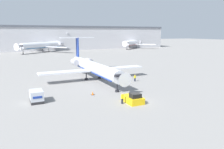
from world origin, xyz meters
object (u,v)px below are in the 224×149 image
airplane_main (94,67)px  luggage_cart (37,96)px  worker_by_wing (135,78)px  worker_near_tug (122,98)px  pushback_tug (133,99)px  airplane_parked_far_left (44,45)px  airplane_parked_far_right (133,43)px  traffic_cone_left (93,93)px

airplane_main → luggage_cart: size_ratio=9.83×
worker_by_wing → worker_near_tug: bearing=-127.7°
worker_near_tug → worker_by_wing: (10.45, 13.54, -0.11)m
pushback_tug → airplane_parked_far_left: (0.44, 104.58, 3.38)m
airplane_parked_far_right → worker_near_tug: bearing=-121.0°
airplane_main → worker_near_tug: (-2.26, -19.36, -2.14)m
pushback_tug → airplane_parked_far_right: size_ratio=0.14×
worker_by_wing → traffic_cone_left: 14.64m
worker_near_tug → traffic_cone_left: size_ratio=2.64×
worker_near_tug → worker_by_wing: worker_near_tug is taller
traffic_cone_left → airplane_parked_far_left: 97.72m
pushback_tug → airplane_parked_far_right: bearing=59.8°
worker_near_tug → traffic_cone_left: worker_near_tug is taller
airplane_parked_far_left → airplane_main: bearing=-90.0°
pushback_tug → luggage_cart: bearing=154.3°
luggage_cart → airplane_parked_far_left: (14.82, 97.66, 3.02)m
pushback_tug → traffic_cone_left: 8.36m
airplane_main → worker_by_wing: 10.30m
worker_near_tug → airplane_parked_far_right: size_ratio=0.06×
luggage_cart → pushback_tug: bearing=-25.7°
worker_near_tug → traffic_cone_left: bearing=110.6°
traffic_cone_left → airplane_parked_far_left: (4.91, 97.53, 3.69)m
pushback_tug → airplane_parked_far_left: airplane_parked_far_left is taller
traffic_cone_left → worker_by_wing: bearing=27.0°
luggage_cart → worker_by_wing: luggage_cart is taller
pushback_tug → luggage_cart: size_ratio=1.25×
worker_by_wing → airplane_parked_far_left: bearing=95.1°
luggage_cart → airplane_parked_far_right: airplane_parked_far_right is taller
worker_near_tug → airplane_parked_far_left: bearing=88.7°
airplane_main → airplane_parked_far_left: airplane_parked_far_left is taller
airplane_main → airplane_parked_far_right: (63.12, 89.52, 0.91)m
worker_by_wing → airplane_parked_far_right: 110.08m
luggage_cart → traffic_cone_left: 9.93m
airplane_main → traffic_cone_left: (-4.85, -12.47, -2.77)m
pushback_tug → airplane_parked_far_left: bearing=89.8°
traffic_cone_left → airplane_parked_far_right: size_ratio=0.02×
airplane_main → worker_near_tug: airplane_main is taller
luggage_cart → worker_near_tug: size_ratio=1.70×
airplane_main → worker_by_wing: size_ratio=18.48×
airplane_main → pushback_tug: airplane_main is taller
airplane_parked_far_left → airplane_parked_far_right: size_ratio=1.19×
worker_by_wing → airplane_main: bearing=144.6°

